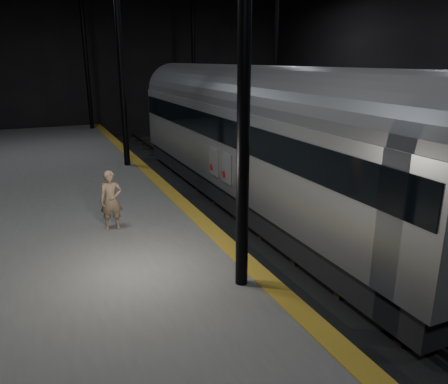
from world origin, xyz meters
TOP-DOWN VIEW (x-y plane):
  - ground at (0.00, 0.00)m, footprint 44.00×44.00m
  - platform_left at (-7.50, 0.00)m, footprint 9.00×43.80m
  - tactile_strip at (-3.25, 0.00)m, footprint 0.50×43.80m
  - track at (0.00, 0.00)m, footprint 2.40×43.00m
  - train at (-0.00, 3.05)m, footprint 2.97×19.85m
  - woman at (-5.77, 0.35)m, footprint 0.66×0.47m

SIDE VIEW (x-z plane):
  - ground at x=0.00m, z-range 0.00..0.00m
  - track at x=0.00m, z-range -0.05..0.19m
  - platform_left at x=-7.50m, z-range 0.00..1.00m
  - tactile_strip at x=-3.25m, z-range 1.00..1.01m
  - woman at x=-5.77m, z-range 1.00..2.68m
  - train at x=0.00m, z-range 0.31..5.61m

